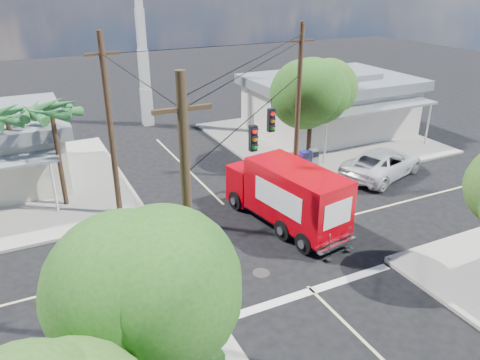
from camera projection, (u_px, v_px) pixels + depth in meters
ground at (259, 239)px, 21.56m from camera, size 120.00×120.00×0.00m
sidewalk_ne at (318, 138)px, 34.88m from camera, size 14.12×14.12×0.14m
road_markings at (275, 255)px, 20.35m from camera, size 32.00×32.00×0.01m
building_ne at (330, 103)px, 35.53m from camera, size 11.80×10.20×4.50m
radio_tower at (143, 54)px, 35.96m from camera, size 0.80×0.80×17.00m
tree_sw_front at (151, 297)px, 10.80m from camera, size 3.88×3.78×6.03m
tree_ne_front at (312, 92)px, 28.13m from camera, size 4.21×4.14×6.66m
tree_ne_back at (326, 90)px, 31.22m from camera, size 3.77×3.66×5.82m
palm_nw_front at (52, 113)px, 22.68m from camera, size 3.01×3.08×5.59m
palm_nw_back at (7, 118)px, 23.25m from camera, size 3.01×3.08×5.19m
utility_poles at (211, 138)px, 20.37m from camera, size 12.00×10.68×9.00m
vending_boxes at (304, 160)px, 29.01m from camera, size 1.90×0.50×1.10m
delivery_truck at (287, 195)px, 22.24m from camera, size 3.30×7.47×3.13m
parked_car at (382, 163)px, 28.10m from camera, size 6.51×4.47×1.65m
pedestrian at (190, 359)px, 13.54m from camera, size 0.69×0.71×1.65m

